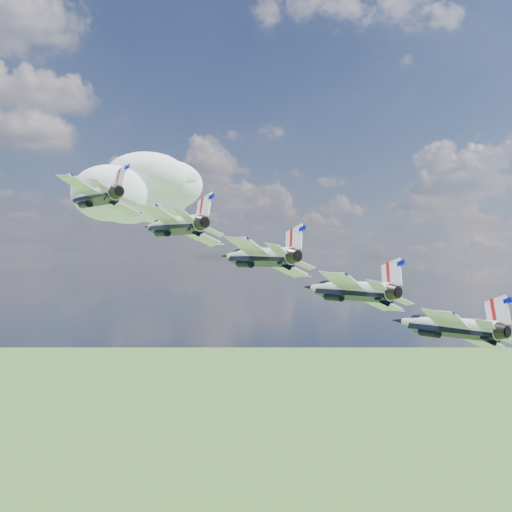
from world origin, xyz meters
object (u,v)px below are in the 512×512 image
jet_0 (94,196)px  jet_2 (256,256)px  jet_1 (172,225)px  jet_3 (347,289)px  jet_4 (444,325)px

jet_0 → jet_2: 21.92m
jet_0 → jet_1: size_ratio=1.00×
jet_2 → jet_3: size_ratio=1.00×
jet_1 → jet_3: (14.73, -14.47, -7.36)m
jet_2 → jet_3: bearing=-51.9°
jet_0 → jet_3: jet_0 is taller
jet_1 → jet_3: jet_1 is taller
jet_3 → jet_4: (7.37, -7.24, -3.68)m
jet_1 → jet_2: jet_1 is taller
jet_2 → jet_3: (7.37, -7.24, -3.68)m
jet_2 → jet_1: bearing=128.1°
jet_2 → jet_3: 10.96m
jet_0 → jet_4: 43.85m
jet_1 → jet_4: bearing=-51.9°
jet_0 → jet_4: size_ratio=1.00×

